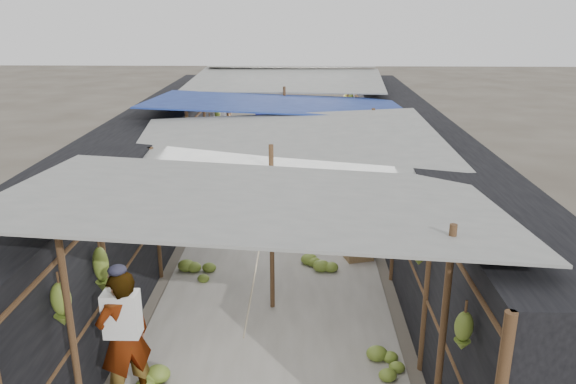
# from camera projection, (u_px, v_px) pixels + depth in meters

# --- Properties ---
(aisle_slab) EXTENTS (3.60, 16.00, 0.02)m
(aisle_slab) POSITION_uv_depth(u_px,v_px,m) (281.00, 224.00, 12.04)
(aisle_slab) COLOR #9E998E
(aisle_slab) RESTS_ON ground
(stall_left) EXTENTS (1.40, 15.00, 2.30)m
(stall_left) POSITION_uv_depth(u_px,v_px,m) (152.00, 172.00, 11.75)
(stall_left) COLOR black
(stall_left) RESTS_ON ground
(stall_right) EXTENTS (1.40, 15.00, 2.30)m
(stall_right) POSITION_uv_depth(u_px,v_px,m) (411.00, 174.00, 11.62)
(stall_right) COLOR black
(stall_right) RESTS_ON ground
(crate_near) EXTENTS (0.68, 0.62, 0.33)m
(crate_near) POSITION_uv_depth(u_px,v_px,m) (299.00, 236.00, 11.01)
(crate_near) COLOR #916F4A
(crate_near) RESTS_ON ground
(crate_mid) EXTENTS (0.57, 0.50, 0.29)m
(crate_mid) POSITION_uv_depth(u_px,v_px,m) (358.00, 252.00, 10.34)
(crate_mid) COLOR #916F4A
(crate_mid) RESTS_ON ground
(crate_back) EXTENTS (0.55, 0.49, 0.30)m
(crate_back) POSITION_uv_depth(u_px,v_px,m) (273.00, 176.00, 14.94)
(crate_back) COLOR #916F4A
(crate_back) RESTS_ON ground
(black_basin) EXTENTS (0.59, 0.59, 0.18)m
(black_basin) POSITION_uv_depth(u_px,v_px,m) (340.00, 213.00, 12.44)
(black_basin) COLOR black
(black_basin) RESTS_ON ground
(vendor_elderly) EXTENTS (0.73, 0.70, 1.68)m
(vendor_elderly) POSITION_uv_depth(u_px,v_px,m) (124.00, 337.00, 6.44)
(vendor_elderly) COLOR silver
(vendor_elderly) RESTS_ON ground
(shopper_blue) EXTENTS (0.88, 0.72, 1.70)m
(shopper_blue) POSITION_uv_depth(u_px,v_px,m) (226.00, 190.00, 11.60)
(shopper_blue) COLOR #204EA4
(shopper_blue) RESTS_ON ground
(vendor_seated) EXTENTS (0.57, 0.69, 0.92)m
(vendor_seated) POSITION_uv_depth(u_px,v_px,m) (333.00, 207.00, 11.73)
(vendor_seated) COLOR #48433F
(vendor_seated) RESTS_ON ground
(market_canopy) EXTENTS (5.62, 15.20, 2.77)m
(market_canopy) POSITION_uv_depth(u_px,v_px,m) (282.00, 110.00, 11.60)
(market_canopy) COLOR brown
(market_canopy) RESTS_ON ground
(hanging_bananas) EXTENTS (3.96, 14.06, 0.75)m
(hanging_bananas) POSITION_uv_depth(u_px,v_px,m) (277.00, 148.00, 11.63)
(hanging_bananas) COLOR olive
(hanging_bananas) RESTS_ON ground
(floor_bananas) EXTENTS (3.56, 10.68, 0.34)m
(floor_bananas) POSITION_uv_depth(u_px,v_px,m) (287.00, 216.00, 12.14)
(floor_bananas) COLOR olive
(floor_bananas) RESTS_ON ground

